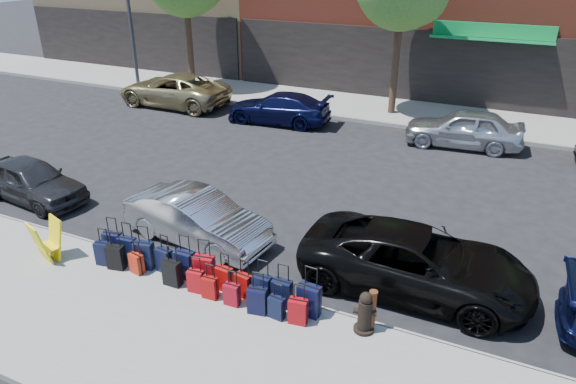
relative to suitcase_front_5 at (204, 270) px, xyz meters
The scene contains 35 objects.
ground 4.79m from the suitcase_front_5, 90.83° to the left, with size 120.00×120.00×0.00m, color black.
sidewalk_near 1.78m from the suitcase_front_5, 92.29° to the right, with size 60.00×4.00×0.15m, color gray.
sidewalk_far 14.77m from the suitcase_front_5, 90.27° to the left, with size 60.00×4.00×0.15m, color gray.
curb_near 0.51m from the suitcase_front_5, 103.46° to the left, with size 60.00×0.08×0.15m, color gray.
curb_far 12.76m from the suitcase_front_5, 90.31° to the left, with size 60.00×0.08×0.15m, color gray.
suitcase_front_0 2.55m from the suitcase_front_5, behind, with size 0.45×0.30×1.02m.
suitcase_front_1 2.10m from the suitcase_front_5, behind, with size 0.43×0.26×0.99m.
suitcase_front_2 1.57m from the suitcase_front_5, behind, with size 0.48×0.33×1.05m.
suitcase_front_3 1.07m from the suitcase_front_5, behind, with size 0.40×0.25×0.91m.
suitcase_front_4 0.53m from the suitcase_front_5, behind, with size 0.43×0.24×1.04m.
suitcase_front_5 is the anchor object (origin of this frame).
suitcase_front_6 0.51m from the suitcase_front_5, ahead, with size 0.38×0.23×0.88m.
suitcase_front_7 1.00m from the suitcase_front_5, ahead, with size 0.38×0.25×0.86m.
suitcase_front_8 1.41m from the suitcase_front_5, ahead, with size 0.39×0.22×0.94m.
suitcase_front_9 1.86m from the suitcase_front_5, ahead, with size 0.40×0.22×0.97m.
suitcase_front_10 2.46m from the suitcase_front_5, ahead, with size 0.46×0.27×1.08m.
suitcase_back_0 2.53m from the suitcase_front_5, behind, with size 0.41×0.28×0.91m.
suitcase_back_1 2.18m from the suitcase_front_5, behind, with size 0.43×0.30×0.93m.
suitcase_back_2 1.64m from the suitcase_front_5, 169.37° to the right, with size 0.36×0.25×0.77m.
suitcase_back_4 0.70m from the suitcase_front_5, 151.28° to the right, with size 0.39×0.23×0.93m.
suitcase_back_5 0.33m from the suitcase_front_5, 90.88° to the right, with size 0.36×0.23×0.82m.
suitcase_back_6 0.55m from the suitcase_front_5, 45.10° to the right, with size 0.34×0.20×0.79m.
suitcase_back_7 1.00m from the suitcase_front_5, 22.97° to the right, with size 0.33×0.20×0.78m.
suitcase_back_8 1.56m from the suitcase_front_5, 14.67° to the right, with size 0.42×0.28×0.92m.
suitcase_back_9 1.96m from the suitcase_front_5, 11.02° to the right, with size 0.34×0.22×0.77m.
suitcase_back_10 2.39m from the suitcase_front_5, ahead, with size 0.39×0.25×0.87m.
fire_hydrant 3.61m from the suitcase_front_5, ahead, with size 0.45×0.39×0.88m.
bollard 3.72m from the suitcase_front_5, ahead, with size 0.16×0.16×0.88m.
display_rack 3.89m from the suitcase_front_5, 169.22° to the right, with size 0.72×0.76×1.00m.
car_near_0 7.21m from the suitcase_front_5, 167.07° to the left, with size 1.47×3.65×1.24m, color #2E2F31.
car_near_1 2.10m from the suitcase_front_5, 127.89° to the left, with size 1.36×3.91×1.29m, color silver.
car_near_2 4.57m from the suitcase_front_5, 25.28° to the left, with size 2.29×4.96×1.38m, color black.
car_far_0 14.84m from the suitcase_front_5, 128.67° to the left, with size 2.46×5.35×1.49m, color tan.
car_far_1 11.86m from the suitcase_front_5, 108.02° to the left, with size 1.80×4.42×1.28m, color #0B0F33.
car_far_2 12.20m from the suitcase_front_5, 71.73° to the left, with size 1.69×4.21×1.44m, color silver.
Camera 1 is at (5.61, -12.41, 6.81)m, focal length 32.00 mm.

